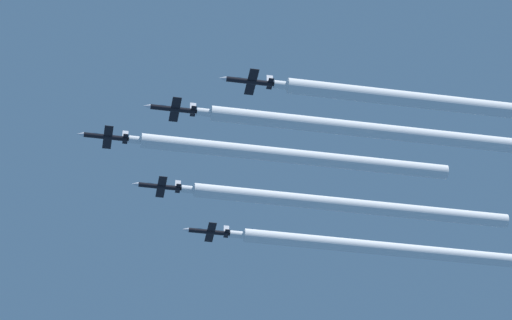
{
  "coord_description": "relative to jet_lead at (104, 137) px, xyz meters",
  "views": [
    {
      "loc": [
        -208.14,
        12.22,
        2.97
      ],
      "look_at": [
        0.11,
        -23.06,
        166.07
      ],
      "focal_mm": 91.68,
      "sensor_mm": 36.0,
      "label": 1
    }
  ],
  "objects": [
    {
      "name": "jet_lead",
      "position": [
        0.0,
        0.0,
        0.0
      ],
      "size": [
        7.41,
        10.79,
        2.59
      ],
      "color": "black"
    },
    {
      "name": "jet_left_wingman",
      "position": [
        -13.1,
        -12.22,
        -1.77
      ],
      "size": [
        7.41,
        10.79,
        2.59
      ],
      "color": "black"
    },
    {
      "name": "jet_right_wingman",
      "position": [
        13.08,
        -12.4,
        -1.43
      ],
      "size": [
        7.41,
        10.79,
        2.59
      ],
      "color": "black"
    },
    {
      "name": "jet_outer_left",
      "position": [
        -25.32,
        -25.3,
        -3.26
      ],
      "size": [
        7.41,
        10.79,
        2.59
      ],
      "color": "black"
    },
    {
      "name": "jet_outer_right",
      "position": [
        25.58,
        -24.69,
        -3.12
      ],
      "size": [
        7.41,
        10.79,
        2.59
      ],
      "color": "black"
    },
    {
      "name": "smoke_trail_lead",
      "position": [
        -0.0,
        -38.32,
        -0.03
      ],
      "size": [
        3.01,
        66.74,
        3.01
      ],
      "color": "white"
    },
    {
      "name": "smoke_trail_left_wingman",
      "position": [
        -13.1,
        -54.56,
        -1.79
      ],
      "size": [
        3.01,
        74.8,
        3.01
      ],
      "color": "white"
    },
    {
      "name": "smoke_trail_right_wingman",
      "position": [
        13.08,
        -53.14,
        -1.46
      ],
      "size": [
        3.01,
        71.58,
        3.01
      ],
      "color": "white"
    },
    {
      "name": "smoke_trail_outer_left",
      "position": [
        -25.32,
        -65.18,
        -3.28
      ],
      "size": [
        3.01,
        69.86,
        3.01
      ],
      "color": "white"
    },
    {
      "name": "smoke_trail_outer_right",
      "position": [
        25.58,
        -72.01,
        -3.14
      ],
      "size": [
        3.01,
        84.77,
        3.01
      ],
      "color": "white"
    }
  ]
}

